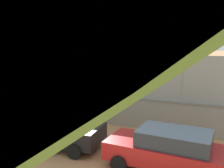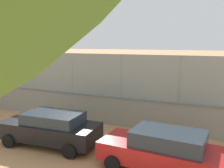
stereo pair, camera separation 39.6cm
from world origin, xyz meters
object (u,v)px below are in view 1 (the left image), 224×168
(parked_car_black, at_px, (54,128))
(parked_car_red, at_px, (169,149))
(player_baseline_waiting, at_px, (58,91))
(player_foreground_swinging, at_px, (179,78))
(sports_ball, at_px, (33,103))

(parked_car_black, bearing_deg, parked_car_red, 177.00)
(player_baseline_waiting, bearing_deg, player_foreground_swinging, -125.44)
(sports_ball, relative_size, parked_car_black, 0.03)
(parked_car_red, height_order, parked_car_black, parked_car_red)
(player_baseline_waiting, relative_size, parked_car_red, 0.33)
(player_foreground_swinging, bearing_deg, parked_car_red, 96.90)
(parked_car_black, bearing_deg, sports_ball, -43.19)
(player_baseline_waiting, bearing_deg, parked_car_red, 143.76)
(player_foreground_swinging, height_order, parked_car_black, player_foreground_swinging)
(player_foreground_swinging, bearing_deg, sports_ball, 52.90)
(player_foreground_swinging, bearing_deg, parked_car_black, 80.30)
(player_baseline_waiting, xyz_separation_m, player_foreground_swinging, (-7.68, -10.79, 0.05))
(sports_ball, bearing_deg, parked_car_red, 152.11)
(parked_car_red, relative_size, parked_car_black, 0.99)
(sports_ball, distance_m, parked_car_black, 8.37)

